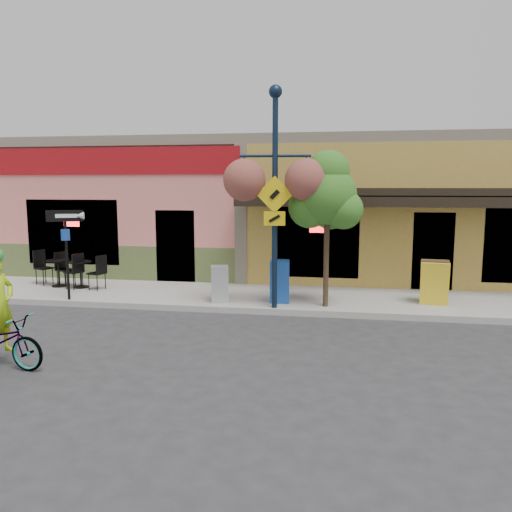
% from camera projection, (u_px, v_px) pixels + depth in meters
% --- Properties ---
extents(ground, '(90.00, 90.00, 0.00)m').
position_uv_depth(ground, '(256.00, 320.00, 11.29)').
color(ground, '#2D2D30').
rests_on(ground, ground).
extents(sidewalk, '(24.00, 3.00, 0.15)m').
position_uv_depth(sidewalk, '(268.00, 298.00, 13.23)').
color(sidewalk, '#9E9B93').
rests_on(sidewalk, ground).
extents(curb, '(24.00, 0.12, 0.15)m').
position_uv_depth(curb, '(260.00, 311.00, 11.82)').
color(curb, '#A8A59E').
rests_on(curb, ground).
extents(building, '(18.20, 8.20, 4.50)m').
position_uv_depth(building, '(289.00, 207.00, 18.30)').
color(building, '#E27870').
rests_on(building, ground).
extents(cyclist_rider, '(0.47, 0.65, 1.67)m').
position_uv_depth(cyclist_rider, '(0.00, 319.00, 8.24)').
color(cyclist_rider, '#B9EB18').
rests_on(cyclist_rider, ground).
extents(lamp_post, '(1.68, 0.78, 5.13)m').
position_uv_depth(lamp_post, '(275.00, 199.00, 11.49)').
color(lamp_post, '#101F34').
rests_on(lamp_post, sidewalk).
extents(one_way_sign, '(0.88, 0.49, 2.27)m').
position_uv_depth(one_way_sign, '(67.00, 255.00, 12.53)').
color(one_way_sign, black).
rests_on(one_way_sign, sidewalk).
extents(cafe_set_left, '(1.88, 1.39, 1.02)m').
position_uv_depth(cafe_set_left, '(59.00, 269.00, 14.27)').
color(cafe_set_left, black).
rests_on(cafe_set_left, sidewalk).
extents(cafe_set_right, '(1.82, 1.29, 0.99)m').
position_uv_depth(cafe_set_right, '(81.00, 270.00, 14.11)').
color(cafe_set_right, black).
rests_on(cafe_set_right, sidewalk).
extents(newspaper_box_blue, '(0.51, 0.46, 1.05)m').
position_uv_depth(newspaper_box_blue, '(280.00, 281.00, 12.34)').
color(newspaper_box_blue, '#1A479E').
rests_on(newspaper_box_blue, sidewalk).
extents(newspaper_box_grey, '(0.50, 0.48, 0.91)m').
position_uv_depth(newspaper_box_grey, '(220.00, 284.00, 12.39)').
color(newspaper_box_grey, '#A2A2A2').
rests_on(newspaper_box_grey, sidewalk).
extents(street_tree, '(1.57, 1.57, 3.74)m').
position_uv_depth(street_tree, '(327.00, 229.00, 11.73)').
color(street_tree, '#3D7A26').
rests_on(street_tree, sidewalk).
extents(sandwich_board, '(0.71, 0.56, 1.08)m').
position_uv_depth(sandwich_board, '(435.00, 284.00, 11.91)').
color(sandwich_board, yellow).
rests_on(sandwich_board, sidewalk).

